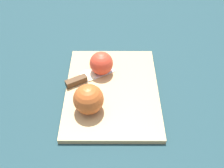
% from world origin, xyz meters
% --- Properties ---
extents(ground_plane, '(4.00, 4.00, 0.00)m').
position_xyz_m(ground_plane, '(0.00, 0.00, 0.00)').
color(ground_plane, '#193338').
extents(cutting_board, '(0.40, 0.34, 0.01)m').
position_xyz_m(cutting_board, '(0.00, 0.00, 0.01)').
color(cutting_board, tan).
rests_on(cutting_board, ground_plane).
extents(apple_half_left, '(0.08, 0.08, 0.08)m').
position_xyz_m(apple_half_left, '(-0.09, 0.05, 0.06)').
color(apple_half_left, '#AD4C1E').
rests_on(apple_half_left, cutting_board).
extents(apple_half_right, '(0.07, 0.07, 0.07)m').
position_xyz_m(apple_half_right, '(0.06, 0.05, 0.05)').
color(apple_half_right, red).
rests_on(apple_half_right, cutting_board).
extents(knife, '(0.12, 0.14, 0.02)m').
position_xyz_m(knife, '(0.00, 0.10, 0.02)').
color(knife, silver).
rests_on(knife, cutting_board).
extents(apple_slice, '(0.05, 0.05, 0.00)m').
position_xyz_m(apple_slice, '(0.04, 0.08, 0.02)').
color(apple_slice, beige).
rests_on(apple_slice, cutting_board).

